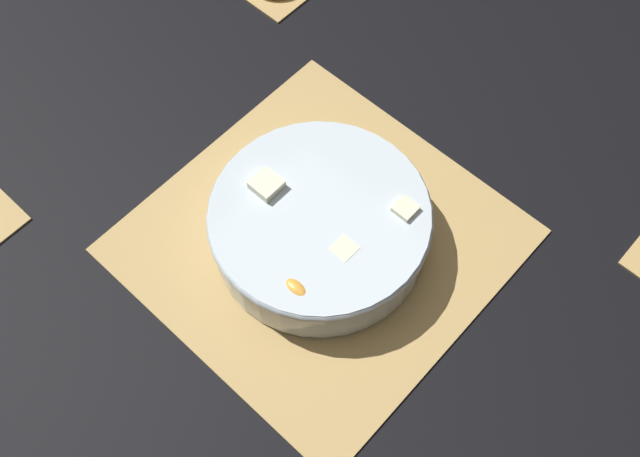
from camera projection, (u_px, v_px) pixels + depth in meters
The scene contains 3 objects.
ground_plane at pixel (320, 241), 0.91m from camera, with size 6.00×6.00×0.00m, color black.
bamboo_mat_center at pixel (320, 240), 0.91m from camera, with size 0.40×0.40×0.01m.
fruit_salad_bowl at pixel (320, 224), 0.87m from camera, with size 0.26×0.26×0.08m.
Camera 1 is at (-0.28, 0.31, 0.81)m, focal length 42.00 mm.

